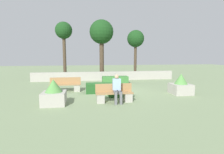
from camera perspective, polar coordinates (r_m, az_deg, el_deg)
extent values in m
plane|color=gray|center=(10.65, 1.07, -5.13)|extent=(60.00, 60.00, 0.00)
cube|color=#ADA89E|center=(15.87, -2.27, 0.34)|extent=(12.81, 0.30, 0.78)
cube|color=#A37A4C|center=(8.44, 0.81, -5.28)|extent=(1.81, 0.44, 0.05)
cube|color=#A37A4C|center=(8.63, 0.54, -3.48)|extent=(1.81, 0.04, 0.40)
cube|color=#ADA89E|center=(8.41, -3.76, -6.99)|extent=(0.36, 0.40, 0.42)
cube|color=#ADA89E|center=(8.62, 5.26, -6.64)|extent=(0.36, 0.40, 0.42)
cube|color=#A37A4C|center=(11.22, -15.03, -2.43)|extent=(1.90, 0.44, 0.05)
cube|color=#A37A4C|center=(11.42, -14.94, -1.12)|extent=(1.90, 0.05, 0.40)
cube|color=#ADA89E|center=(11.36, -18.60, -3.65)|extent=(0.36, 0.40, 0.42)
cube|color=#ADA89E|center=(11.20, -11.34, -3.56)|extent=(0.36, 0.40, 0.42)
cube|color=slate|center=(8.22, 1.11, -4.97)|extent=(0.14, 0.46, 0.13)
cube|color=slate|center=(8.25, 2.49, -4.93)|extent=(0.14, 0.46, 0.13)
cube|color=slate|center=(8.05, 1.25, -6.96)|extent=(0.11, 0.11, 0.60)
cube|color=slate|center=(8.09, 2.94, -6.89)|extent=(0.11, 0.11, 0.60)
cube|color=#9EBCE0|center=(8.40, 1.51, -2.38)|extent=(0.38, 0.22, 0.54)
sphere|color=tan|center=(8.33, 1.54, 0.11)|extent=(0.20, 0.20, 0.20)
cube|color=#3D7A38|center=(13.98, 1.02, -0.97)|extent=(2.04, 0.75, 0.59)
cube|color=#235623|center=(10.63, -4.18, -3.58)|extent=(1.61, 0.76, 0.58)
cube|color=#286028|center=(9.64, 2.30, -4.31)|extent=(1.16, 0.66, 0.70)
cube|color=#ADA89E|center=(11.00, 21.47, -3.65)|extent=(1.09, 1.09, 0.59)
cone|color=#569347|center=(10.91, 21.61, -0.58)|extent=(0.76, 0.76, 0.60)
cube|color=#ADA89E|center=(8.48, -18.39, -6.61)|extent=(1.04, 1.04, 0.59)
cone|color=#569347|center=(8.37, -18.55, -2.69)|extent=(0.78, 0.78, 0.59)
cylinder|color=#473828|center=(17.27, -15.23, 6.23)|extent=(0.30, 0.30, 4.14)
sphere|color=#194219|center=(17.42, -15.51, 14.48)|extent=(1.57, 1.57, 1.57)
cylinder|color=#473828|center=(16.90, -3.38, 5.94)|extent=(0.42, 0.42, 3.84)
sphere|color=#194219|center=(17.04, -3.44, 14.51)|extent=(2.26, 2.26, 2.26)
cylinder|color=#473828|center=(18.21, 7.61, 5.39)|extent=(0.28, 0.28, 3.47)
sphere|color=#194219|center=(18.28, 7.72, 12.32)|extent=(1.72, 1.72, 1.72)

